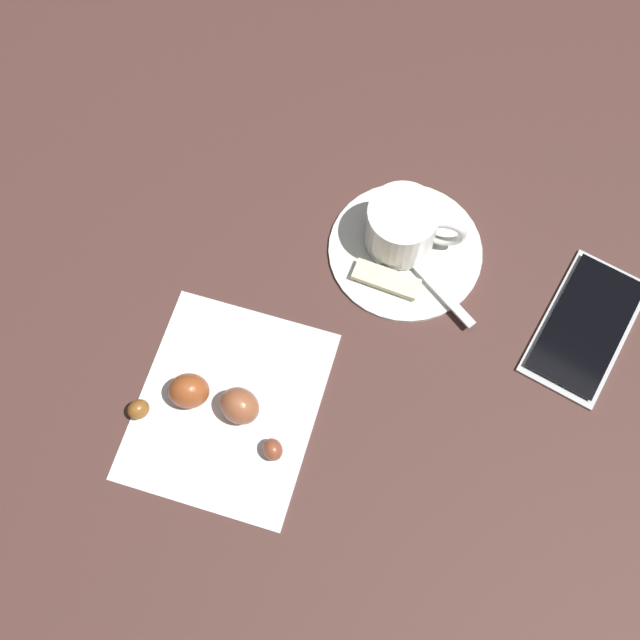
# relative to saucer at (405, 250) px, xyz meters

# --- Properties ---
(ground_plane) EXTENTS (1.80, 1.80, 0.00)m
(ground_plane) POSITION_rel_saucer_xyz_m (-0.12, 0.04, -0.00)
(ground_plane) COLOR #492C27
(saucer) EXTENTS (0.15, 0.15, 0.01)m
(saucer) POSITION_rel_saucer_xyz_m (0.00, 0.00, 0.00)
(saucer) COLOR white
(saucer) RESTS_ON ground
(espresso_cup) EXTENTS (0.07, 0.09, 0.05)m
(espresso_cup) POSITION_rel_saucer_xyz_m (0.00, 0.01, 0.03)
(espresso_cup) COLOR white
(espresso_cup) RESTS_ON saucer
(teaspoon) EXTENTS (0.06, 0.14, 0.01)m
(teaspoon) POSITION_rel_saucer_xyz_m (-0.01, -0.00, 0.01)
(teaspoon) COLOR silver
(teaspoon) RESTS_ON saucer
(sugar_packet) EXTENTS (0.03, 0.07, 0.01)m
(sugar_packet) POSITION_rel_saucer_xyz_m (-0.04, -0.00, 0.01)
(sugar_packet) COLOR beige
(sugar_packet) RESTS_ON saucer
(napkin) EXTENTS (0.22, 0.20, 0.00)m
(napkin) POSITION_rel_saucer_xyz_m (-0.22, 0.06, -0.00)
(napkin) COLOR white
(napkin) RESTS_ON ground
(croissant) EXTENTS (0.08, 0.14, 0.03)m
(croissant) POSITION_rel_saucer_xyz_m (-0.23, 0.06, 0.02)
(croissant) COLOR brown
(croissant) RESTS_ON napkin
(cell_phone) EXTENTS (0.14, 0.08, 0.01)m
(cell_phone) POSITION_rel_saucer_xyz_m (0.02, -0.18, 0.00)
(cell_phone) COLOR #B9BCBC
(cell_phone) RESTS_ON ground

